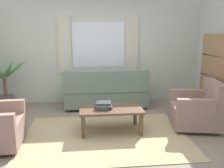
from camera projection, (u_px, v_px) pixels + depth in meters
The scene contains 10 objects.
ground_plane at pixel (106, 136), 4.05m from camera, with size 6.24×6.24×0.00m, color gray.
wall_back at pixel (98, 51), 5.97m from camera, with size 5.32×0.12×2.60m, color beige.
window_with_curtains at pixel (98, 45), 5.86m from camera, with size 1.98×0.07×1.40m.
area_rug at pixel (106, 136), 4.05m from camera, with size 2.75×1.99×0.01m, color tan.
couch at pixel (106, 92), 5.57m from camera, with size 1.90×0.82×0.92m.
armchair_right at pixel (198, 109), 4.37m from camera, with size 0.97×0.98×0.88m.
coffee_table at pixel (111, 111), 4.18m from camera, with size 1.10×0.64×0.44m.
book_stack_on_table at pixel (104, 104), 4.16m from camera, with size 0.30×0.34×0.11m.
potted_plant at pixel (5, 85), 5.35m from camera, with size 1.16×1.13×1.20m.
bookshelf at pixel (217, 81), 4.84m from camera, with size 0.30×0.94×1.72m.
Camera 1 is at (-0.28, -3.76, 1.73)m, focal length 37.92 mm.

